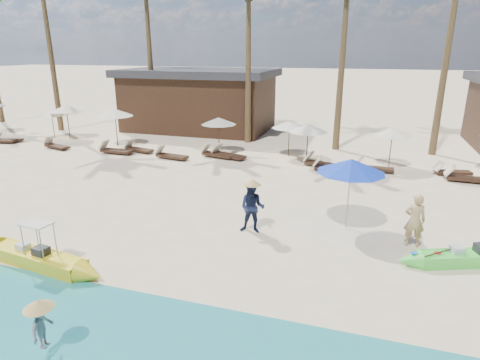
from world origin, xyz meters
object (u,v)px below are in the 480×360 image
(yellow_canoe, at_px, (37,258))
(blue_umbrella, at_px, (351,166))
(green_canoe, at_px, (469,257))
(tourist, at_px, (415,220))

(yellow_canoe, distance_m, blue_umbrella, 9.61)
(green_canoe, relative_size, tourist, 2.60)
(blue_umbrella, bearing_deg, green_canoe, -23.57)
(green_canoe, xyz_separation_m, yellow_canoe, (-11.29, -3.62, 0.02))
(yellow_canoe, bearing_deg, green_canoe, 24.96)
(green_canoe, xyz_separation_m, tourist, (-1.41, 0.68, 0.64))
(tourist, bearing_deg, yellow_canoe, 21.32)
(yellow_canoe, bearing_deg, blue_umbrella, 39.91)
(green_canoe, relative_size, yellow_canoe, 0.86)
(green_canoe, bearing_deg, yellow_canoe, 176.22)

